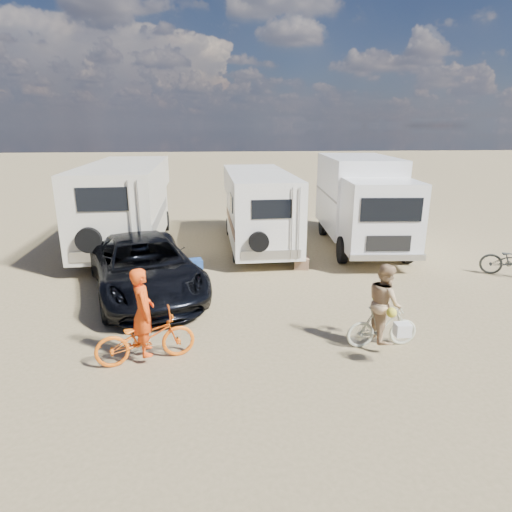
{
  "coord_description": "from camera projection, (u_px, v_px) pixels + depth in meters",
  "views": [
    {
      "loc": [
        -1.52,
        -8.68,
        4.41
      ],
      "look_at": [
        -0.56,
        1.53,
        1.3
      ],
      "focal_mm": 30.23,
      "sensor_mm": 36.0,
      "label": 1
    }
  ],
  "objects": [
    {
      "name": "ground",
      "position": [
        287.0,
        330.0,
        9.69
      ],
      "size": [
        140.0,
        140.0,
        0.0
      ],
      "primitive_type": "plane",
      "color": "#9D875D",
      "rests_on": "ground"
    },
    {
      "name": "rv_main",
      "position": [
        258.0,
        210.0,
        16.03
      ],
      "size": [
        2.37,
        6.43,
        2.79
      ],
      "primitive_type": null,
      "rotation": [
        0.0,
        0.0,
        0.03
      ],
      "color": "silver",
      "rests_on": "ground"
    },
    {
      "name": "rv_left",
      "position": [
        127.0,
        206.0,
        16.14
      ],
      "size": [
        2.83,
        7.86,
        3.08
      ],
      "primitive_type": null,
      "rotation": [
        0.0,
        0.0,
        0.03
      ],
      "color": "silver",
      "rests_on": "ground"
    },
    {
      "name": "box_truck",
      "position": [
        363.0,
        204.0,
        15.84
      ],
      "size": [
        2.93,
        6.66,
        3.3
      ],
      "primitive_type": null,
      "rotation": [
        0.0,
        0.0,
        -0.08
      ],
      "color": "white",
      "rests_on": "ground"
    },
    {
      "name": "dark_suv",
      "position": [
        144.0,
        266.0,
        11.63
      ],
      "size": [
        4.15,
        6.06,
        1.54
      ],
      "primitive_type": "imported",
      "rotation": [
        0.0,
        0.0,
        0.32
      ],
      "color": "black",
      "rests_on": "ground"
    },
    {
      "name": "bike_man",
      "position": [
        145.0,
        338.0,
        8.29
      ],
      "size": [
        2.0,
        1.13,
        1.0
      ],
      "primitive_type": "imported",
      "rotation": [
        0.0,
        0.0,
        1.83
      ],
      "color": "orange",
      "rests_on": "ground"
    },
    {
      "name": "bike_woman",
      "position": [
        382.0,
        326.0,
        8.86
      ],
      "size": [
        1.51,
        0.47,
        0.9
      ],
      "primitive_type": "imported",
      "rotation": [
        0.0,
        0.0,
        1.6
      ],
      "color": "beige",
      "rests_on": "ground"
    },
    {
      "name": "rider_man",
      "position": [
        144.0,
        320.0,
        8.18
      ],
      "size": [
        0.56,
        0.72,
        1.73
      ],
      "primitive_type": "imported",
      "rotation": [
        0.0,
        0.0,
        1.83
      ],
      "color": "#EA4710",
      "rests_on": "ground"
    },
    {
      "name": "rider_woman",
      "position": [
        384.0,
        310.0,
        8.76
      ],
      "size": [
        0.64,
        0.81,
        1.62
      ],
      "primitive_type": "imported",
      "rotation": [
        0.0,
        0.0,
        1.6
      ],
      "color": "tan",
      "rests_on": "ground"
    },
    {
      "name": "cooler",
      "position": [
        193.0,
        267.0,
        13.25
      ],
      "size": [
        0.66,
        0.54,
        0.47
      ],
      "primitive_type": "cube",
      "rotation": [
        0.0,
        0.0,
        0.2
      ],
      "color": "navy",
      "rests_on": "ground"
    },
    {
      "name": "crate",
      "position": [
        302.0,
        263.0,
        13.84
      ],
      "size": [
        0.55,
        0.55,
        0.37
      ],
      "primitive_type": "cube",
      "rotation": [
        0.0,
        0.0,
        -0.2
      ],
      "color": "brown",
      "rests_on": "ground"
    }
  ]
}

